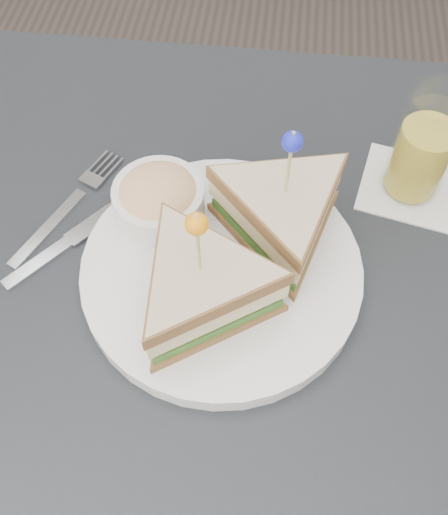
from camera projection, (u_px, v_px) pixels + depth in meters
ground_plane at (219, 459)px, 1.24m from camera, size 3.50×3.50×0.00m
table at (215, 321)px, 0.67m from camera, size 0.80×0.80×0.75m
plate_meal at (229, 249)px, 0.58m from camera, size 0.34×0.33×0.18m
cutlery_fork at (72, 202)px, 0.67m from camera, size 0.10×0.18×0.01m
cutlery_knife at (76, 237)px, 0.64m from camera, size 0.14×0.17×0.01m
drink_set at (423, 151)px, 0.63m from camera, size 0.13×0.13×0.14m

